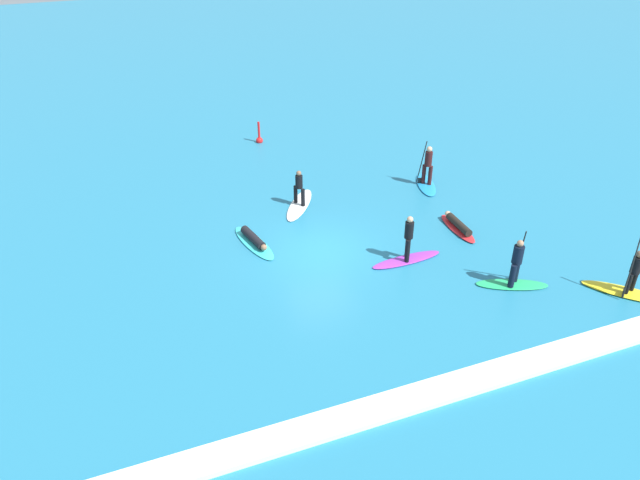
{
  "coord_description": "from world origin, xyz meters",
  "views": [
    {
      "loc": [
        -6.99,
        -18.05,
        12.31
      ],
      "look_at": [
        0.0,
        0.0,
        0.5
      ],
      "focal_mm": 33.72,
      "sensor_mm": 36.0,
      "label": 1
    }
  ],
  "objects_px": {
    "surfer_on_teal_board": "(254,241)",
    "marker_buoy": "(259,139)",
    "surfer_on_red_board": "(458,226)",
    "surfer_on_green_board": "(514,273)",
    "surfer_on_blue_board": "(427,175)",
    "surfer_on_white_board": "(299,198)",
    "surfer_on_purple_board": "(407,249)",
    "surfer_on_yellow_board": "(630,285)"
  },
  "relations": [
    {
      "from": "surfer_on_red_board",
      "to": "surfer_on_purple_board",
      "type": "bearing_deg",
      "value": 115.14
    },
    {
      "from": "surfer_on_yellow_board",
      "to": "marker_buoy",
      "type": "height_order",
      "value": "surfer_on_yellow_board"
    },
    {
      "from": "surfer_on_yellow_board",
      "to": "surfer_on_green_board",
      "type": "bearing_deg",
      "value": 18.48
    },
    {
      "from": "surfer_on_red_board",
      "to": "surfer_on_green_board",
      "type": "distance_m",
      "value": 4.07
    },
    {
      "from": "surfer_on_blue_board",
      "to": "surfer_on_white_board",
      "type": "xyz_separation_m",
      "value": [
        -6.11,
        0.25,
        -0.17
      ]
    },
    {
      "from": "surfer_on_teal_board",
      "to": "surfer_on_green_board",
      "type": "xyz_separation_m",
      "value": [
        7.67,
        -5.94,
        0.4
      ]
    },
    {
      "from": "surfer_on_blue_board",
      "to": "marker_buoy",
      "type": "height_order",
      "value": "surfer_on_blue_board"
    },
    {
      "from": "surfer_on_blue_board",
      "to": "surfer_on_purple_board",
      "type": "relative_size",
      "value": 0.88
    },
    {
      "from": "surfer_on_purple_board",
      "to": "surfer_on_green_board",
      "type": "distance_m",
      "value": 3.84
    },
    {
      "from": "surfer_on_blue_board",
      "to": "surfer_on_teal_board",
      "type": "bearing_deg",
      "value": 121.71
    },
    {
      "from": "surfer_on_teal_board",
      "to": "surfer_on_yellow_board",
      "type": "bearing_deg",
      "value": 43.38
    },
    {
      "from": "surfer_on_blue_board",
      "to": "marker_buoy",
      "type": "distance_m",
      "value": 9.7
    },
    {
      "from": "surfer_on_red_board",
      "to": "marker_buoy",
      "type": "relative_size",
      "value": 1.97
    },
    {
      "from": "surfer_on_teal_board",
      "to": "surfer_on_green_board",
      "type": "bearing_deg",
      "value": 40.79
    },
    {
      "from": "surfer_on_blue_board",
      "to": "surfer_on_yellow_board",
      "type": "xyz_separation_m",
      "value": [
        2.23,
        -9.89,
        -0.13
      ]
    },
    {
      "from": "marker_buoy",
      "to": "surfer_on_white_board",
      "type": "bearing_deg",
      "value": -93.1
    },
    {
      "from": "surfer_on_yellow_board",
      "to": "surfer_on_purple_board",
      "type": "bearing_deg",
      "value": 10.12
    },
    {
      "from": "surfer_on_blue_board",
      "to": "surfer_on_red_board",
      "type": "height_order",
      "value": "surfer_on_blue_board"
    },
    {
      "from": "surfer_on_purple_board",
      "to": "surfer_on_green_board",
      "type": "relative_size",
      "value": 1.11
    },
    {
      "from": "surfer_on_teal_board",
      "to": "surfer_on_yellow_board",
      "type": "xyz_separation_m",
      "value": [
        11.05,
        -7.79,
        0.24
      ]
    },
    {
      "from": "surfer_on_teal_board",
      "to": "marker_buoy",
      "type": "relative_size",
      "value": 2.45
    },
    {
      "from": "surfer_on_white_board",
      "to": "marker_buoy",
      "type": "relative_size",
      "value": 2.39
    },
    {
      "from": "marker_buoy",
      "to": "surfer_on_purple_board",
      "type": "bearing_deg",
      "value": -81.96
    },
    {
      "from": "surfer_on_yellow_board",
      "to": "marker_buoy",
      "type": "relative_size",
      "value": 2.19
    },
    {
      "from": "surfer_on_teal_board",
      "to": "surfer_on_green_board",
      "type": "height_order",
      "value": "surfer_on_green_board"
    },
    {
      "from": "surfer_on_red_board",
      "to": "surfer_on_green_board",
      "type": "xyz_separation_m",
      "value": [
        -0.33,
        -4.04,
        0.38
      ]
    },
    {
      "from": "surfer_on_green_board",
      "to": "marker_buoy",
      "type": "bearing_deg",
      "value": 129.5
    },
    {
      "from": "surfer_on_yellow_board",
      "to": "surfer_on_purple_board",
      "type": "distance_m",
      "value": 7.62
    },
    {
      "from": "surfer_on_red_board",
      "to": "surfer_on_purple_board",
      "type": "height_order",
      "value": "surfer_on_purple_board"
    },
    {
      "from": "surfer_on_teal_board",
      "to": "surfer_on_purple_board",
      "type": "relative_size",
      "value": 1.05
    },
    {
      "from": "surfer_on_blue_board",
      "to": "surfer_on_white_board",
      "type": "height_order",
      "value": "surfer_on_blue_board"
    },
    {
      "from": "surfer_on_yellow_board",
      "to": "surfer_on_white_board",
      "type": "bearing_deg",
      "value": -3.36
    },
    {
      "from": "surfer_on_purple_board",
      "to": "surfer_on_green_board",
      "type": "height_order",
      "value": "surfer_on_green_board"
    },
    {
      "from": "surfer_on_white_board",
      "to": "surfer_on_blue_board",
      "type": "bearing_deg",
      "value": 121.93
    },
    {
      "from": "surfer_on_purple_board",
      "to": "surfer_on_blue_board",
      "type": "bearing_deg",
      "value": 51.74
    },
    {
      "from": "surfer_on_teal_board",
      "to": "surfer_on_purple_board",
      "type": "distance_m",
      "value": 5.93
    },
    {
      "from": "surfer_on_teal_board",
      "to": "surfer_on_white_board",
      "type": "distance_m",
      "value": 3.58
    },
    {
      "from": "surfer_on_yellow_board",
      "to": "surfer_on_green_board",
      "type": "relative_size",
      "value": 1.05
    },
    {
      "from": "surfer_on_white_board",
      "to": "surfer_on_purple_board",
      "type": "height_order",
      "value": "surfer_on_purple_board"
    },
    {
      "from": "surfer_on_blue_board",
      "to": "surfer_on_teal_board",
      "type": "height_order",
      "value": "surfer_on_blue_board"
    },
    {
      "from": "surfer_on_purple_board",
      "to": "surfer_on_yellow_board",
      "type": "bearing_deg",
      "value": -39.34
    },
    {
      "from": "surfer_on_white_board",
      "to": "marker_buoy",
      "type": "height_order",
      "value": "surfer_on_white_board"
    }
  ]
}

